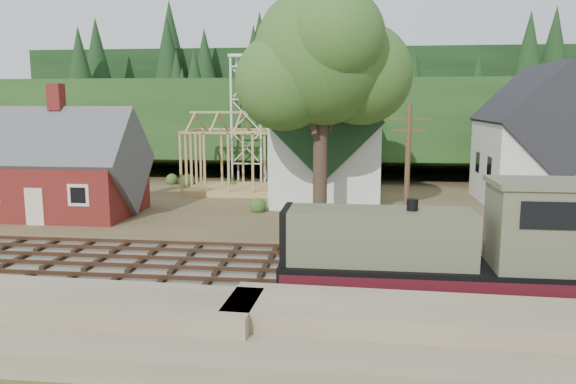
# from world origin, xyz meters

# --- Properties ---
(ground) EXTENTS (140.00, 140.00, 0.00)m
(ground) POSITION_xyz_m (0.00, 0.00, 0.00)
(ground) COLOR #384C1E
(ground) RESTS_ON ground
(embankment) EXTENTS (64.00, 5.00, 1.60)m
(embankment) POSITION_xyz_m (0.00, -8.50, 0.00)
(embankment) COLOR #7F7259
(embankment) RESTS_ON ground
(railroad_bed) EXTENTS (64.00, 11.00, 0.16)m
(railroad_bed) POSITION_xyz_m (0.00, 0.00, 0.08)
(railroad_bed) COLOR #726B5B
(railroad_bed) RESTS_ON ground
(village_flat) EXTENTS (64.00, 26.00, 0.30)m
(village_flat) POSITION_xyz_m (0.00, 18.00, 0.15)
(village_flat) COLOR brown
(village_flat) RESTS_ON ground
(hillside) EXTENTS (70.00, 28.96, 12.74)m
(hillside) POSITION_xyz_m (0.00, 42.00, 0.00)
(hillside) COLOR #1E3F19
(hillside) RESTS_ON ground
(ridge) EXTENTS (80.00, 20.00, 12.00)m
(ridge) POSITION_xyz_m (0.00, 58.00, 0.00)
(ridge) COLOR black
(ridge) RESTS_ON ground
(depot) EXTENTS (10.80, 7.41, 9.00)m
(depot) POSITION_xyz_m (-16.00, 11.00, 3.21)
(depot) COLOR maroon
(depot) RESTS_ON village_flat
(church) EXTENTS (8.40, 15.17, 13.00)m
(church) POSITION_xyz_m (2.00, 19.68, 5.18)
(church) COLOR silver
(church) RESTS_ON village_flat
(farmhouse) EXTENTS (8.40, 10.80, 10.60)m
(farmhouse) POSITION_xyz_m (18.00, 19.00, 4.87)
(farmhouse) COLOR silver
(farmhouse) RESTS_ON village_flat
(timber_frame) EXTENTS (8.20, 6.20, 6.99)m
(timber_frame) POSITION_xyz_m (-6.00, 22.00, 3.27)
(timber_frame) COLOR tan
(timber_frame) RESTS_ON village_flat
(lattice_tower) EXTENTS (3.20, 3.20, 12.12)m
(lattice_tower) POSITION_xyz_m (-6.00, 28.00, 10.03)
(lattice_tower) COLOR silver
(lattice_tower) RESTS_ON village_flat
(big_tree) EXTENTS (10.90, 8.40, 14.70)m
(big_tree) POSITION_xyz_m (2.17, 10.08, 10.22)
(big_tree) COLOR #38281E
(big_tree) RESTS_ON village_flat
(telegraph_pole_near) EXTENTS (2.20, 0.28, 8.00)m
(telegraph_pole_near) POSITION_xyz_m (7.00, 5.20, 4.25)
(telegraph_pole_near) COLOR #4C331E
(telegraph_pole_near) RESTS_ON ground
(locomotive) EXTENTS (12.38, 3.09, 4.94)m
(locomotive) POSITION_xyz_m (8.00, -3.00, 2.18)
(locomotive) COLOR black
(locomotive) RESTS_ON railroad_bed
(car_blue) EXTENTS (2.12, 4.07, 1.32)m
(car_blue) POSITION_xyz_m (-13.36, 12.80, 0.96)
(car_blue) COLOR #5792BB
(car_blue) RESTS_ON village_flat
(car_green) EXTENTS (3.49, 1.52, 1.12)m
(car_green) POSITION_xyz_m (-16.76, 13.83, 0.86)
(car_green) COLOR #80AB76
(car_green) RESTS_ON village_flat
(car_red) EXTENTS (4.16, 2.14, 1.12)m
(car_red) POSITION_xyz_m (20.47, 20.05, 0.86)
(car_red) COLOR red
(car_red) RESTS_ON village_flat
(patio_set) EXTENTS (2.39, 2.39, 2.66)m
(patio_set) POSITION_xyz_m (-18.04, 9.53, 2.57)
(patio_set) COLOR silver
(patio_set) RESTS_ON village_flat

